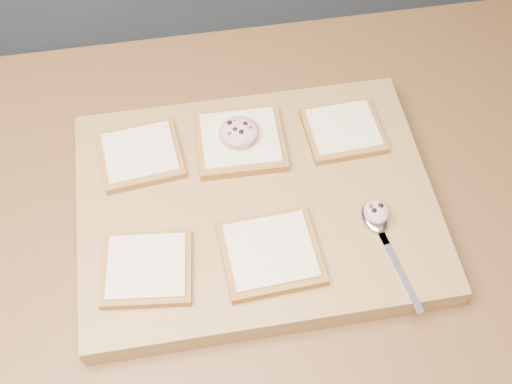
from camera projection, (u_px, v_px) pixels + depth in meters
The scene contains 10 objects.
island_counter at pixel (281, 331), 1.30m from camera, with size 2.00×0.80×0.90m.
cutting_board at pixel (256, 205), 0.91m from camera, with size 0.50×0.38×0.04m, color #9F7D44.
bread_far_left at pixel (140, 155), 0.93m from camera, with size 0.12×0.12×0.02m.
bread_far_center at pixel (240, 141), 0.94m from camera, with size 0.13×0.12×0.02m.
bread_far_right at pixel (343, 130), 0.95m from camera, with size 0.12×0.11×0.02m.
bread_near_left at pixel (147, 268), 0.83m from camera, with size 0.13×0.12×0.02m.
bread_near_center at pixel (271, 253), 0.84m from camera, with size 0.13×0.12×0.02m.
tuna_salad_dollop at pixel (239, 132), 0.92m from camera, with size 0.06×0.05×0.03m.
spoon at pixel (378, 225), 0.87m from camera, with size 0.05×0.17×0.01m.
spoon_salad at pixel (376, 212), 0.86m from camera, with size 0.03×0.04×0.02m.
Camera 1 is at (-0.13, -0.46, 1.69)m, focal length 45.00 mm.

